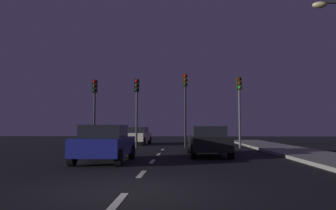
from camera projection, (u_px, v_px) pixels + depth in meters
ground_plane at (154, 160)px, 14.59m from camera, size 80.00×80.00×0.00m
sidewalk_curb_right at (330, 159)px, 14.29m from camera, size 3.00×40.00×0.15m
lane_stripe_nearest at (118, 201)px, 6.42m from camera, size 0.16×1.60×0.01m
lane_stripe_second at (142, 174)px, 10.20m from camera, size 0.16×1.60×0.01m
lane_stripe_third at (152, 161)px, 13.99m from camera, size 0.16×1.60×0.01m
lane_stripe_fourth at (159, 154)px, 17.78m from camera, size 0.16×1.60×0.01m
lane_stripe_fifth at (163, 149)px, 21.57m from camera, size 0.16×1.60×0.01m
traffic_signal_far_left at (95, 100)px, 23.55m from camera, size 0.32×0.38×4.76m
traffic_signal_center_left at (137, 99)px, 23.43m from camera, size 0.32×0.38×4.79m
traffic_signal_center_right at (185, 96)px, 23.31m from camera, size 0.32×0.38×5.14m
traffic_signal_far_right at (239, 98)px, 23.15m from camera, size 0.32×0.38×4.90m
car_stopped_ahead at (208, 141)px, 16.79m from camera, size 2.03×4.66×1.47m
car_adjacent_lane at (105, 143)px, 13.68m from camera, size 1.97×4.14×1.52m
car_oncoming_far at (136, 135)px, 27.98m from camera, size 2.22×4.29×1.45m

